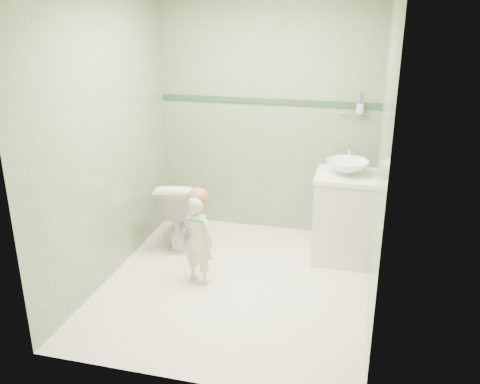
# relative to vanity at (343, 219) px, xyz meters

# --- Properties ---
(ground) EXTENTS (2.50, 2.50, 0.00)m
(ground) POSITION_rel_vanity_xyz_m (-0.84, -0.70, -0.40)
(ground) COLOR white
(ground) RESTS_ON ground
(room_shell) EXTENTS (2.50, 2.54, 2.40)m
(room_shell) POSITION_rel_vanity_xyz_m (-0.84, -0.70, 0.80)
(room_shell) COLOR gray
(room_shell) RESTS_ON ground
(trim_stripe) EXTENTS (2.20, 0.02, 0.05)m
(trim_stripe) POSITION_rel_vanity_xyz_m (-0.84, 0.54, 0.95)
(trim_stripe) COLOR #2C4B31
(trim_stripe) RESTS_ON room_shell
(vanity) EXTENTS (0.52, 0.50, 0.80)m
(vanity) POSITION_rel_vanity_xyz_m (0.00, 0.00, 0.00)
(vanity) COLOR silver
(vanity) RESTS_ON ground
(counter) EXTENTS (0.54, 0.52, 0.04)m
(counter) POSITION_rel_vanity_xyz_m (0.00, 0.00, 0.41)
(counter) COLOR white
(counter) RESTS_ON vanity
(basin) EXTENTS (0.37, 0.37, 0.13)m
(basin) POSITION_rel_vanity_xyz_m (0.00, 0.00, 0.49)
(basin) COLOR white
(basin) RESTS_ON counter
(faucet) EXTENTS (0.03, 0.13, 0.18)m
(faucet) POSITION_rel_vanity_xyz_m (0.00, 0.19, 0.57)
(faucet) COLOR silver
(faucet) RESTS_ON counter
(cup_holder) EXTENTS (0.26, 0.07, 0.21)m
(cup_holder) POSITION_rel_vanity_xyz_m (0.05, 0.48, 0.93)
(cup_holder) COLOR silver
(cup_holder) RESTS_ON room_shell
(toilet) EXTENTS (0.51, 0.72, 0.67)m
(toilet) POSITION_rel_vanity_xyz_m (-1.58, -0.06, -0.06)
(toilet) COLOR white
(toilet) RESTS_ON ground
(toddler) EXTENTS (0.34, 0.28, 0.79)m
(toddler) POSITION_rel_vanity_xyz_m (-1.15, -0.74, -0.00)
(toddler) COLOR beige
(toddler) RESTS_ON ground
(hair_cap) EXTENTS (0.18, 0.18, 0.18)m
(hair_cap) POSITION_rel_vanity_xyz_m (-1.15, -0.71, 0.36)
(hair_cap) COLOR #A56038
(hair_cap) RESTS_ON toddler
(teal_toothbrush) EXTENTS (0.11, 0.14, 0.08)m
(teal_toothbrush) POSITION_rel_vanity_xyz_m (-1.13, -0.88, 0.24)
(teal_toothbrush) COLOR #057D69
(teal_toothbrush) RESTS_ON toddler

